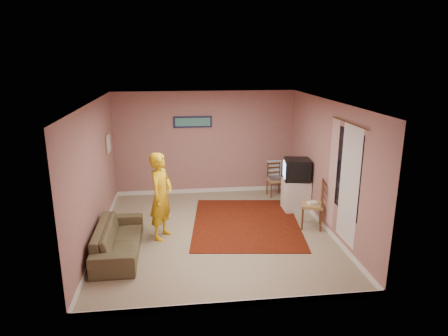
{
  "coord_description": "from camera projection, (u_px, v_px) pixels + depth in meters",
  "views": [
    {
      "loc": [
        -0.73,
        -7.32,
        3.41
      ],
      "look_at": [
        0.25,
        0.6,
        1.17
      ],
      "focal_mm": 32.0,
      "sensor_mm": 36.0,
      "label": 1
    }
  ],
  "objects": [
    {
      "name": "wall_left",
      "position": [
        94.0,
        174.0,
        7.38
      ],
      "size": [
        0.02,
        5.0,
        2.6
      ],
      "primitive_type": "cube",
      "color": "#9F6C68",
      "rests_on": "ground"
    },
    {
      "name": "curtain_sheer",
      "position": [
        349.0,
        185.0,
        6.92
      ],
      "size": [
        0.01,
        0.75,
        2.1
      ],
      "primitive_type": "cube",
      "color": "silver",
      "rests_on": "wall_right"
    },
    {
      "name": "game_console",
      "position": [
        312.0,
        203.0,
        8.13
      ],
      "size": [
        0.22,
        0.17,
        0.04
      ],
      "primitive_type": "cube",
      "rotation": [
        0.0,
        0.0,
        0.18
      ],
      "color": "white",
      "rests_on": "chair_b"
    },
    {
      "name": "curtain_floral",
      "position": [
        333.0,
        174.0,
        7.59
      ],
      "size": [
        0.01,
        0.35,
        2.1
      ],
      "primitive_type": "cube",
      "color": "beige",
      "rests_on": "wall_right"
    },
    {
      "name": "chair_b",
      "position": [
        313.0,
        199.0,
        8.11
      ],
      "size": [
        0.55,
        0.57,
        0.54
      ],
      "rotation": [
        0.0,
        0.0,
        -1.91
      ],
      "color": "tan",
      "rests_on": "ground"
    },
    {
      "name": "picture_left",
      "position": [
        108.0,
        143.0,
        8.85
      ],
      "size": [
        0.04,
        0.38,
        0.42
      ],
      "color": "#C9AF8A",
      "rests_on": "wall_left"
    },
    {
      "name": "tv_cabinet",
      "position": [
        296.0,
        195.0,
        9.1
      ],
      "size": [
        0.56,
        0.51,
        0.71
      ],
      "primitive_type": "cube",
      "color": "silver",
      "rests_on": "ground"
    },
    {
      "name": "person",
      "position": [
        161.0,
        196.0,
        7.58
      ],
      "size": [
        0.63,
        0.73,
        1.69
      ],
      "primitive_type": "imported",
      "rotation": [
        0.0,
        0.0,
        1.14
      ],
      "color": "gold",
      "rests_on": "ground"
    },
    {
      "name": "curtain_rod",
      "position": [
        349.0,
        123.0,
        6.77
      ],
      "size": [
        0.02,
        1.4,
        0.02
      ],
      "primitive_type": "cylinder",
      "rotation": [
        1.57,
        0.0,
        0.0
      ],
      "color": "brown",
      "rests_on": "wall_right"
    },
    {
      "name": "baseboard_right",
      "position": [
        323.0,
        225.0,
        8.25
      ],
      "size": [
        0.02,
        5.0,
        0.1
      ],
      "primitive_type": "cube",
      "color": "silver",
      "rests_on": "ground"
    },
    {
      "name": "blue_throw",
      "position": [
        274.0,
        168.0,
        10.11
      ],
      "size": [
        0.37,
        0.05,
        0.39
      ],
      "primitive_type": "cube",
      "color": "#7DA9CC",
      "rests_on": "chair_a"
    },
    {
      "name": "baseboard_left",
      "position": [
        100.0,
        236.0,
        7.72
      ],
      "size": [
        0.02,
        5.0,
        0.1
      ],
      "primitive_type": "cube",
      "color": "silver",
      "rests_on": "ground"
    },
    {
      "name": "baseboard_front",
      "position": [
        233.0,
        304.0,
        5.6
      ],
      "size": [
        4.5,
        0.02,
        0.1
      ],
      "primitive_type": "cube",
      "color": "silver",
      "rests_on": "ground"
    },
    {
      "name": "wall_back",
      "position": [
        205.0,
        143.0,
        10.04
      ],
      "size": [
        4.5,
        0.02,
        2.6
      ],
      "primitive_type": "cube",
      "color": "#9F6C68",
      "rests_on": "ground"
    },
    {
      "name": "baseboard_back",
      "position": [
        206.0,
        190.0,
        10.36
      ],
      "size": [
        4.5,
        0.02,
        0.1
      ],
      "primitive_type": "cube",
      "color": "silver",
      "rests_on": "ground"
    },
    {
      "name": "area_rug",
      "position": [
        246.0,
        223.0,
        8.45
      ],
      "size": [
        2.51,
        2.99,
        0.01
      ],
      "primitive_type": "cube",
      "rotation": [
        0.0,
        0.0,
        -0.12
      ],
      "color": "black",
      "rests_on": "ground"
    },
    {
      "name": "ceiling",
      "position": [
        215.0,
        102.0,
        7.3
      ],
      "size": [
        4.5,
        5.0,
        0.02
      ],
      "primitive_type": "cube",
      "color": "silver",
      "rests_on": "wall_back"
    },
    {
      "name": "wall_front",
      "position": [
        234.0,
        222.0,
        5.26
      ],
      "size": [
        4.5,
        0.02,
        2.6
      ],
      "primitive_type": "cube",
      "color": "#9F6C68",
      "rests_on": "ground"
    },
    {
      "name": "picture_back",
      "position": [
        193.0,
        122.0,
        9.82
      ],
      "size": [
        0.95,
        0.04,
        0.28
      ],
      "color": "#15183A",
      "rests_on": "wall_back"
    },
    {
      "name": "chair_a",
      "position": [
        276.0,
        176.0,
        9.97
      ],
      "size": [
        0.42,
        0.41,
        0.46
      ],
      "rotation": [
        0.0,
        0.0,
        0.12
      ],
      "color": "tan",
      "rests_on": "ground"
    },
    {
      "name": "sofa",
      "position": [
        118.0,
        239.0,
        7.1
      ],
      "size": [
        0.75,
        1.89,
        0.55
      ],
      "primitive_type": "imported",
      "rotation": [
        0.0,
        0.0,
        1.58
      ],
      "color": "brown",
      "rests_on": "ground"
    },
    {
      "name": "wall_right",
      "position": [
        328.0,
        166.0,
        7.91
      ],
      "size": [
        0.02,
        5.0,
        2.6
      ],
      "primitive_type": "cube",
      "color": "#9F6C68",
      "rests_on": "ground"
    },
    {
      "name": "dvd_player",
      "position": [
        276.0,
        178.0,
        9.99
      ],
      "size": [
        0.39,
        0.3,
        0.06
      ],
      "primitive_type": "cube",
      "rotation": [
        0.0,
        0.0,
        0.15
      ],
      "color": "#A7A7AC",
      "rests_on": "chair_a"
    },
    {
      "name": "ground",
      "position": [
        215.0,
        233.0,
        8.0
      ],
      "size": [
        5.0,
        5.0,
        0.0
      ],
      "primitive_type": "plane",
      "color": "gray",
      "rests_on": "ground"
    },
    {
      "name": "crt_tv",
      "position": [
        297.0,
        170.0,
        8.94
      ],
      "size": [
        0.64,
        0.59,
        0.49
      ],
      "rotation": [
        0.0,
        0.0,
        -0.16
      ],
      "color": "black",
      "rests_on": "tv_cabinet"
    },
    {
      "name": "window",
      "position": [
        347.0,
        172.0,
        7.01
      ],
      "size": [
        0.01,
        1.1,
        1.5
      ],
      "primitive_type": "cube",
      "color": "black",
      "rests_on": "wall_right"
    }
  ]
}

